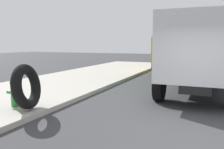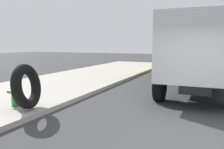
# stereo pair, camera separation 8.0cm
# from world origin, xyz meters

# --- Properties ---
(ground_plane) EXTENTS (80.00, 80.00, 0.00)m
(ground_plane) POSITION_xyz_m (0.00, 0.00, 0.00)
(ground_plane) COLOR #38383A
(fire_hydrant) EXTENTS (0.24, 0.55, 0.85)m
(fire_hydrant) POSITION_xyz_m (0.19, 5.06, 0.60)
(fire_hydrant) COLOR #2D8438
(fire_hydrant) RESTS_ON sidewalk_curb
(loose_tire) EXTENTS (1.37, 0.78, 1.32)m
(loose_tire) POSITION_xyz_m (0.07, 4.49, 0.81)
(loose_tire) COLOR black
(loose_tire) RESTS_ON sidewalk_curb
(dump_truck_green) EXTENTS (7.01, 2.81, 3.00)m
(dump_truck_green) POSITION_xyz_m (5.28, 0.12, 1.61)
(dump_truck_green) COLOR #237033
(dump_truck_green) RESTS_ON ground
(dump_truck_yellow) EXTENTS (7.12, 3.08, 3.00)m
(dump_truck_yellow) POSITION_xyz_m (12.67, 1.72, 1.61)
(dump_truck_yellow) COLOR gold
(dump_truck_yellow) RESTS_ON ground
(dump_truck_orange) EXTENTS (7.02, 2.85, 3.00)m
(dump_truck_orange) POSITION_xyz_m (24.49, -0.33, 1.61)
(dump_truck_orange) COLOR orange
(dump_truck_orange) RESTS_ON ground
(dump_truck_gray) EXTENTS (7.02, 2.84, 3.00)m
(dump_truck_gray) POSITION_xyz_m (31.87, -1.40, 1.61)
(dump_truck_gray) COLOR slate
(dump_truck_gray) RESTS_ON ground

